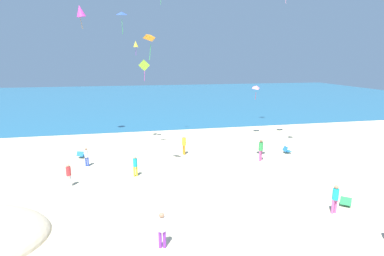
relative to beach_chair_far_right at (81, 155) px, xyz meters
The scene contains 18 objects.
ground_plane 8.71m from the beach_chair_far_right, 22.72° to the right, with size 120.00×120.00×0.00m, color beige.
ocean_water 38.85m from the beach_chair_far_right, 78.07° to the left, with size 120.00×60.00×0.05m, color #236084.
beach_chair_far_right is the anchor object (origin of this frame).
beach_chair_mid_beach 16.93m from the beach_chair_far_right, ahead, with size 0.59×0.60×0.58m.
beach_chair_near_camera 18.95m from the beach_chair_far_right, 36.84° to the right, with size 0.77×0.77×0.57m.
person_0 18.42m from the beach_chair_far_right, 40.17° to the right, with size 0.33×0.33×1.54m.
person_1 8.30m from the beach_chair_far_right, ahead, with size 0.39×0.39×1.64m.
person_2 6.40m from the beach_chair_far_right, 48.87° to the right, with size 0.35×0.35×1.44m.
person_3 5.68m from the beach_chair_far_right, 88.58° to the right, with size 0.38×0.38×1.48m.
person_4 14.26m from the beach_chair_far_right, 14.51° to the right, with size 0.47×0.47×1.70m.
person_5 2.30m from the beach_chair_far_right, 71.26° to the right, with size 0.35×0.35×1.42m.
person_8 13.94m from the beach_chair_far_right, 68.35° to the right, with size 0.38×0.38×1.60m.
kite_blue 11.80m from the beach_chair_far_right, 27.56° to the left, with size 0.70×0.55×1.77m.
kite_yellow 10.28m from the beach_chair_far_right, 29.72° to the left, with size 0.51×0.50×1.18m.
kite_pink 17.52m from the beach_chair_far_right, 12.90° to the left, with size 0.95×0.85×1.43m.
kite_lime 8.83m from the beach_chair_far_right, 13.80° to the left, with size 0.92×0.29×1.77m.
kite_magenta 13.24m from the beach_chair_far_right, 90.49° to the left, with size 1.23×1.16×2.10m.
kite_orange 11.40m from the beach_chair_far_right, 41.10° to the right, with size 0.88×0.86×1.64m.
Camera 1 is at (-3.89, -10.54, 7.69)m, focal length 27.60 mm.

